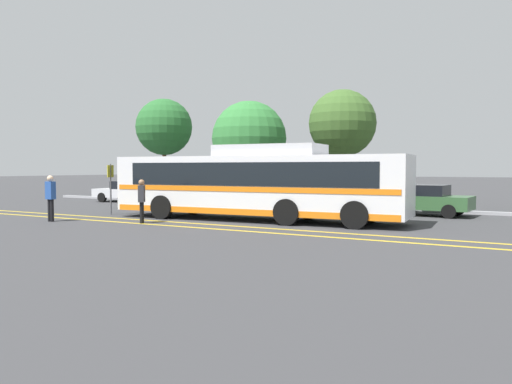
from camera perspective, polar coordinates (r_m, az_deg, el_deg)
name	(u,v)px	position (r m, az deg, el deg)	size (l,w,h in m)	color
ground_plane	(234,219)	(21.10, -2.49, -3.07)	(220.00, 220.00, 0.00)	#38383A
lane_strip_0	(227,226)	(18.62, -3.31, -3.85)	(0.20, 32.24, 0.01)	gold
lane_strip_1	(211,229)	(17.73, -5.18, -4.19)	(0.20, 32.24, 0.01)	gold
curb_strip	(322,207)	(27.03, 7.51, -1.66)	(40.24, 0.36, 0.15)	#99999E
transit_bus	(257,183)	(20.39, 0.06, 1.02)	(12.68, 3.42, 3.07)	silver
parked_car_0	(129,191)	(32.47, -14.34, 0.08)	(4.45, 2.21, 1.32)	silver
parked_car_1	(218,194)	(28.20, -4.32, -0.19)	(4.46, 1.87, 1.38)	#9E9EA3
parked_car_2	(311,195)	(25.41, 6.34, -0.34)	(4.06, 2.17, 1.58)	#4C3823
parked_car_3	(426,200)	(23.79, 18.84, -0.85)	(4.07, 2.26, 1.39)	#335B33
pedestrian_0	(142,198)	(19.81, -12.94, -0.71)	(0.41, 0.47, 1.70)	black
pedestrian_1	(51,195)	(21.55, -22.43, -0.32)	(0.44, 0.26, 1.85)	black
bus_stop_sign	(111,183)	(23.87, -16.28, 1.04)	(0.07, 0.40, 2.33)	#59595E
tree_0	(249,139)	(31.90, -0.79, 6.13)	(4.76, 4.76, 6.40)	#513823
tree_2	(164,127)	(36.43, -10.46, 7.29)	(4.01, 4.01, 7.07)	#513823
tree_3	(342,124)	(29.91, 9.83, 7.71)	(3.94, 3.94, 6.73)	#513823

